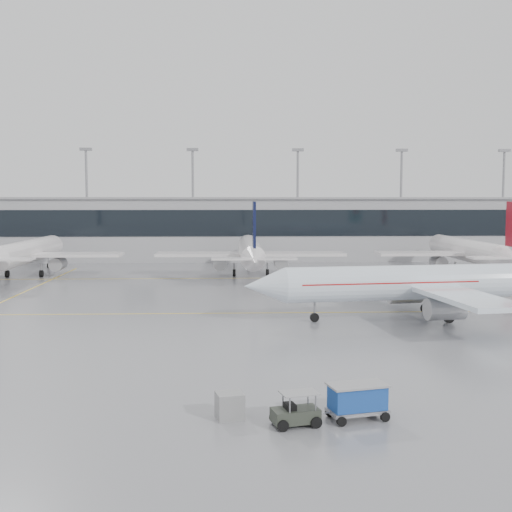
{
  "coord_description": "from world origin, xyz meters",
  "views": [
    {
      "loc": [
        -3.14,
        -67.06,
        12.04
      ],
      "look_at": [
        0.0,
        12.0,
        5.0
      ],
      "focal_mm": 45.0,
      "sensor_mm": 36.0,
      "label": 1
    }
  ],
  "objects_px": {
    "baggage_cart": "(357,399)",
    "gse_unit": "(230,406)",
    "air_canada_jet": "(426,283)",
    "baggage_tug": "(295,414)"
  },
  "relations": [
    {
      "from": "baggage_tug",
      "to": "baggage_cart",
      "type": "distance_m",
      "value": 3.64
    },
    {
      "from": "baggage_tug",
      "to": "gse_unit",
      "type": "relative_size",
      "value": 2.63
    },
    {
      "from": "air_canada_jet",
      "to": "gse_unit",
      "type": "relative_size",
      "value": 25.19
    },
    {
      "from": "air_canada_jet",
      "to": "gse_unit",
      "type": "bearing_deg",
      "value": 48.34
    },
    {
      "from": "baggage_cart",
      "to": "air_canada_jet",
      "type": "bearing_deg",
      "value": 52.55
    },
    {
      "from": "baggage_cart",
      "to": "gse_unit",
      "type": "xyz_separation_m",
      "value": [
        -6.99,
        0.38,
        -0.43
      ]
    },
    {
      "from": "baggage_tug",
      "to": "baggage_cart",
      "type": "height_order",
      "value": "baggage_cart"
    },
    {
      "from": "baggage_tug",
      "to": "gse_unit",
      "type": "bearing_deg",
      "value": 146.59
    },
    {
      "from": "air_canada_jet",
      "to": "gse_unit",
      "type": "xyz_separation_m",
      "value": [
        -19.8,
        -28.94,
        -2.89
      ]
    },
    {
      "from": "air_canada_jet",
      "to": "baggage_cart",
      "type": "xyz_separation_m",
      "value": [
        -12.8,
        -29.32,
        -2.46
      ]
    }
  ]
}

